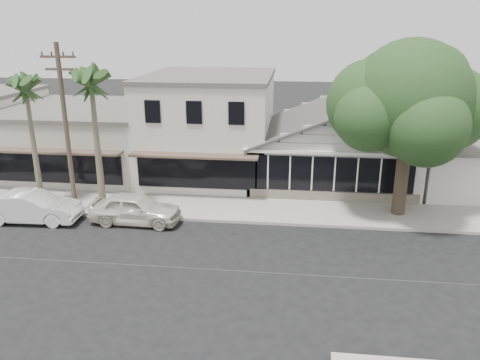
# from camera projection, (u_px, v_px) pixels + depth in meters

# --- Properties ---
(ground) EXTENTS (140.00, 140.00, 0.00)m
(ground) POSITION_uv_depth(u_px,v_px,m) (226.00, 270.00, 19.58)
(ground) COLOR black
(ground) RESTS_ON ground
(sidewalk_north) EXTENTS (90.00, 3.50, 0.15)m
(sidewalk_north) POSITION_uv_depth(u_px,v_px,m) (105.00, 203.00, 26.79)
(sidewalk_north) COLOR #9E9991
(sidewalk_north) RESTS_ON ground
(corner_shop) EXTENTS (10.40, 8.60, 5.10)m
(corner_shop) POSITION_uv_depth(u_px,v_px,m) (331.00, 142.00, 29.96)
(corner_shop) COLOR silver
(corner_shop) RESTS_ON ground
(side_cottage) EXTENTS (6.00, 6.00, 3.00)m
(side_cottage) POSITION_uv_depth(u_px,v_px,m) (467.00, 168.00, 28.50)
(side_cottage) COLOR silver
(side_cottage) RESTS_ON ground
(row_building_near) EXTENTS (8.00, 10.00, 6.50)m
(row_building_near) POSITION_uv_depth(u_px,v_px,m) (210.00, 126.00, 31.61)
(row_building_near) COLOR silver
(row_building_near) RESTS_ON ground
(row_building_midnear) EXTENTS (10.00, 10.00, 4.20)m
(row_building_midnear) POSITION_uv_depth(u_px,v_px,m) (85.00, 139.00, 32.96)
(row_building_midnear) COLOR #B6B1A3
(row_building_midnear) RESTS_ON ground
(utility_pole) EXTENTS (1.80, 0.24, 9.00)m
(utility_pole) POSITION_uv_depth(u_px,v_px,m) (66.00, 127.00, 23.96)
(utility_pole) COLOR brown
(utility_pole) RESTS_ON ground
(car_0) EXTENTS (4.73, 2.01, 1.59)m
(car_0) POSITION_uv_depth(u_px,v_px,m) (135.00, 208.00, 24.05)
(car_0) COLOR beige
(car_0) RESTS_ON ground
(car_1) EXTENTS (4.98, 1.93, 1.62)m
(car_1) POSITION_uv_depth(u_px,v_px,m) (32.00, 207.00, 24.22)
(car_1) COLOR white
(car_1) RESTS_ON ground
(shade_tree) EXTENTS (8.34, 7.54, 9.25)m
(shade_tree) POSITION_uv_depth(u_px,v_px,m) (407.00, 102.00, 23.55)
(shade_tree) COLOR #45392A
(shade_tree) RESTS_ON ground
(palm_east) EXTENTS (3.35, 3.35, 8.28)m
(palm_east) POSITION_uv_depth(u_px,v_px,m) (91.00, 82.00, 23.57)
(palm_east) COLOR #726651
(palm_east) RESTS_ON ground
(palm_mid) EXTENTS (2.58, 2.58, 7.75)m
(palm_mid) POSITION_uv_depth(u_px,v_px,m) (26.00, 88.00, 24.27)
(palm_mid) COLOR #726651
(palm_mid) RESTS_ON ground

